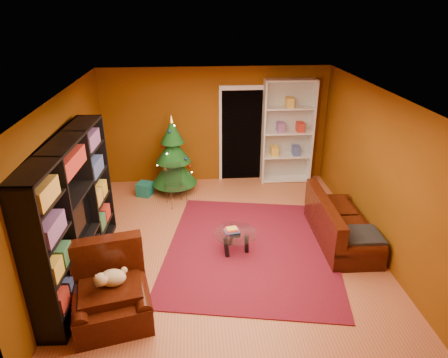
{
  "coord_description": "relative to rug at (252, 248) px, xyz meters",
  "views": [
    {
      "loc": [
        -0.49,
        -5.86,
        3.88
      ],
      "look_at": [
        0.0,
        0.4,
        1.05
      ],
      "focal_mm": 32.0,
      "sensor_mm": 36.0,
      "label": 1
    }
  ],
  "objects": [
    {
      "name": "christmas_tree",
      "position": [
        -1.38,
        2.35,
        0.84
      ],
      "size": [
        1.28,
        1.28,
        1.75
      ],
      "primitive_type": null,
      "rotation": [
        0.0,
        0.0,
        0.38
      ],
      "color": "#104215",
      "rests_on": "floor"
    },
    {
      "name": "gift_box_red",
      "position": [
        -1.5,
        2.79,
        0.1
      ],
      "size": [
        0.26,
        0.26,
        0.23
      ],
      "primitive_type": "cube",
      "rotation": [
        0.0,
        0.0,
        0.15
      ],
      "color": "maroon",
      "rests_on": "floor"
    },
    {
      "name": "ceiling",
      "position": [
        -0.43,
        0.2,
        2.62
      ],
      "size": [
        5.0,
        5.5,
        0.05
      ],
      "primitive_type": "cube",
      "color": "silver",
      "rests_on": "wall_back"
    },
    {
      "name": "doorway",
      "position": [
        0.17,
        2.93,
        1.04
      ],
      "size": [
        1.06,
        0.6,
        2.16
      ],
      "primitive_type": null,
      "color": "black",
      "rests_on": "floor"
    },
    {
      "name": "armchair",
      "position": [
        -2.06,
        -1.46,
        0.4
      ],
      "size": [
        1.25,
        1.25,
        0.82
      ],
      "primitive_type": null,
      "rotation": [
        0.0,
        0.0,
        0.22
      ],
      "color": "black",
      "rests_on": "rug"
    },
    {
      "name": "wall_back",
      "position": [
        -0.43,
        2.98,
        1.29
      ],
      "size": [
        5.0,
        0.05,
        2.6
      ],
      "primitive_type": "cube",
      "color": "#773E0A",
      "rests_on": "ground"
    },
    {
      "name": "coffee_table",
      "position": [
        -0.3,
        -0.06,
        0.18
      ],
      "size": [
        0.85,
        0.85,
        0.46
      ],
      "primitive_type": null,
      "rotation": [
        0.0,
        0.0,
        0.17
      ],
      "color": "gray",
      "rests_on": "rug"
    },
    {
      "name": "floor",
      "position": [
        -0.43,
        0.2,
        -0.03
      ],
      "size": [
        5.0,
        5.5,
        0.05
      ],
      "primitive_type": "cube",
      "color": "#B15B36",
      "rests_on": "ground"
    },
    {
      "name": "gift_box_teal",
      "position": [
        -2.02,
        2.22,
        0.14
      ],
      "size": [
        0.38,
        0.38,
        0.29
      ],
      "primitive_type": "cube",
      "rotation": [
        0.0,
        0.0,
        -0.37
      ],
      "color": "#126A65",
      "rests_on": "floor"
    },
    {
      "name": "wall_right",
      "position": [
        2.1,
        0.2,
        1.29
      ],
      "size": [
        0.05,
        5.5,
        2.6
      ],
      "primitive_type": "cube",
      "color": "#773E0A",
      "rests_on": "ground"
    },
    {
      "name": "rug",
      "position": [
        0.0,
        0.0,
        0.0
      ],
      "size": [
        3.36,
        3.73,
        0.02
      ],
      "primitive_type": "cube",
      "rotation": [
        0.0,
        0.0,
        -0.18
      ],
      "color": "maroon",
      "rests_on": "floor"
    },
    {
      "name": "acrylic_chair",
      "position": [
        -1.32,
        1.74,
        0.38
      ],
      "size": [
        0.53,
        0.55,
        0.77
      ],
      "primitive_type": null,
      "rotation": [
        0.0,
        0.0,
        0.38
      ],
      "color": "#66605B",
      "rests_on": "rug"
    },
    {
      "name": "media_unit",
      "position": [
        -2.7,
        -0.48,
        1.07
      ],
      "size": [
        0.57,
        2.82,
        2.15
      ],
      "primitive_type": null,
      "rotation": [
        0.0,
        0.0,
        -0.05
      ],
      "color": "black",
      "rests_on": "floor"
    },
    {
      "name": "wall_left",
      "position": [
        -2.95,
        0.2,
        1.29
      ],
      "size": [
        0.05,
        5.5,
        2.6
      ],
      "primitive_type": "cube",
      "color": "#773E0A",
      "rests_on": "ground"
    },
    {
      "name": "white_bookshelf",
      "position": [
        1.17,
        2.77,
        1.16
      ],
      "size": [
        1.12,
        0.42,
        2.41
      ],
      "primitive_type": null,
      "rotation": [
        0.0,
        0.0,
        -0.02
      ],
      "color": "white",
      "rests_on": "floor"
    },
    {
      "name": "dog",
      "position": [
        -2.02,
        -1.4,
        0.6
      ],
      "size": [
        0.46,
        0.38,
        0.27
      ],
      "primitive_type": null,
      "rotation": [
        0.0,
        0.0,
        0.22
      ],
      "color": "beige",
      "rests_on": "armchair"
    },
    {
      "name": "sofa",
      "position": [
        1.59,
        0.15,
        0.39
      ],
      "size": [
        0.88,
        1.88,
        0.8
      ],
      "primitive_type": null,
      "rotation": [
        0.0,
        0.0,
        1.55
      ],
      "color": "black",
      "rests_on": "rug"
    }
  ]
}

